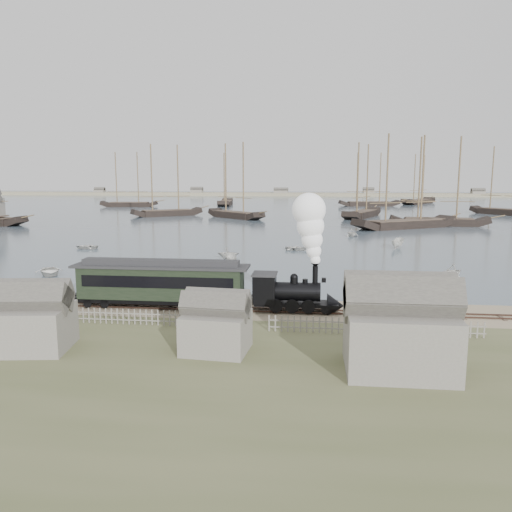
# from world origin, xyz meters

# --- Properties ---
(ground) EXTENTS (600.00, 600.00, 0.00)m
(ground) POSITION_xyz_m (0.00, 0.00, 0.00)
(ground) COLOR tan
(ground) RESTS_ON ground
(harbor_water) EXTENTS (600.00, 336.00, 0.06)m
(harbor_water) POSITION_xyz_m (0.00, 170.00, 0.03)
(harbor_water) COLOR #424F5E
(harbor_water) RESTS_ON ground
(rail_track) EXTENTS (120.00, 1.80, 0.16)m
(rail_track) POSITION_xyz_m (0.00, -2.00, 0.04)
(rail_track) COLOR #3E2A22
(rail_track) RESTS_ON ground
(picket_fence_west) EXTENTS (19.00, 0.10, 1.20)m
(picket_fence_west) POSITION_xyz_m (-6.50, -7.00, 0.00)
(picket_fence_west) COLOR slate
(picket_fence_west) RESTS_ON ground
(picket_fence_east) EXTENTS (15.00, 0.10, 1.20)m
(picket_fence_east) POSITION_xyz_m (12.50, -7.50, 0.00)
(picket_fence_east) COLOR slate
(picket_fence_east) RESTS_ON ground
(shed_left) EXTENTS (5.00, 4.00, 4.10)m
(shed_left) POSITION_xyz_m (-10.00, -13.00, 0.00)
(shed_left) COLOR slate
(shed_left) RESTS_ON ground
(shed_mid) EXTENTS (4.00, 3.50, 3.60)m
(shed_mid) POSITION_xyz_m (2.00, -12.00, 0.00)
(shed_mid) COLOR slate
(shed_mid) RESTS_ON ground
(shed_right) EXTENTS (6.00, 5.00, 5.10)m
(shed_right) POSITION_xyz_m (13.00, -14.00, 0.00)
(shed_right) COLOR slate
(shed_right) RESTS_ON ground
(far_spit) EXTENTS (500.00, 20.00, 1.80)m
(far_spit) POSITION_xyz_m (0.00, 250.00, 0.00)
(far_spit) COLOR tan
(far_spit) RESTS_ON ground
(locomotive) EXTENTS (7.55, 2.82, 9.41)m
(locomotive) POSITION_xyz_m (7.54, -2.00, 4.34)
(locomotive) COLOR black
(locomotive) RESTS_ON ground
(passenger_coach) EXTENTS (14.88, 2.87, 3.61)m
(passenger_coach) POSITION_xyz_m (-4.63, -2.00, 2.27)
(passenger_coach) COLOR black
(passenger_coach) RESTS_ON ground
(beached_dinghy) EXTENTS (2.46, 3.37, 0.68)m
(beached_dinghy) POSITION_xyz_m (2.44, 1.08, 0.34)
(beached_dinghy) COLOR silver
(beached_dinghy) RESTS_ON ground
(rowboat_0) EXTENTS (5.20, 4.84, 0.88)m
(rowboat_0) POSITION_xyz_m (-21.38, 10.26, 0.50)
(rowboat_0) COLOR silver
(rowboat_0) RESTS_ON harbor_water
(rowboat_1) EXTENTS (2.50, 2.89, 1.52)m
(rowboat_1) POSITION_xyz_m (-3.22, 23.74, 0.82)
(rowboat_1) COLOR silver
(rowboat_1) RESTS_ON harbor_water
(rowboat_2) EXTENTS (3.80, 2.03, 1.39)m
(rowboat_2) POSITION_xyz_m (-1.78, 17.34, 0.76)
(rowboat_2) COLOR silver
(rowboat_2) RESTS_ON harbor_water
(rowboat_3) EXTENTS (3.12, 3.85, 0.70)m
(rowboat_3) POSITION_xyz_m (5.75, 32.55, 0.41)
(rowboat_3) COLOR silver
(rowboat_3) RESTS_ON harbor_water
(rowboat_4) EXTENTS (4.25, 4.29, 1.71)m
(rowboat_4) POSITION_xyz_m (23.07, 12.79, 0.92)
(rowboat_4) COLOR silver
(rowboat_4) RESTS_ON harbor_water
(rowboat_5) EXTENTS (4.21, 2.94, 1.53)m
(rowboat_5) POSITION_xyz_m (21.24, 36.56, 0.82)
(rowboat_5) COLOR silver
(rowboat_5) RESTS_ON harbor_water
(rowboat_6) EXTENTS (2.61, 3.53, 0.71)m
(rowboat_6) POSITION_xyz_m (-26.47, 30.59, 0.41)
(rowboat_6) COLOR silver
(rowboat_6) RESTS_ON harbor_water
(rowboat_7) EXTENTS (3.66, 3.52, 1.49)m
(rowboat_7) POSITION_xyz_m (15.36, 51.14, 0.80)
(rowboat_7) COLOR silver
(rowboat_7) RESTS_ON harbor_water
(schooner_1) EXTENTS (18.87, 15.43, 20.00)m
(schooner_1) POSITION_xyz_m (-32.59, 95.00, 10.06)
(schooner_1) COLOR black
(schooner_1) RESTS_ON harbor_water
(schooner_2) EXTENTS (17.72, 17.37, 20.00)m
(schooner_2) POSITION_xyz_m (-12.37, 89.96, 10.06)
(schooner_2) COLOR black
(schooner_2) RESTS_ON harbor_water
(schooner_3) EXTENTS (13.25, 22.44, 20.00)m
(schooner_3) POSITION_xyz_m (21.63, 96.54, 10.06)
(schooner_3) COLOR black
(schooner_3) RESTS_ON harbor_water
(schooner_4) EXTENTS (21.95, 7.11, 20.00)m
(schooner_4) POSITION_xyz_m (36.57, 74.55, 10.06)
(schooner_4) COLOR black
(schooner_4) RESTS_ON harbor_water
(schooner_5) EXTENTS (15.46, 18.47, 20.00)m
(schooner_5) POSITION_xyz_m (63.36, 110.64, 10.06)
(schooner_5) COLOR black
(schooner_5) RESTS_ON harbor_water
(schooner_6) EXTENTS (20.92, 7.39, 20.00)m
(schooner_6) POSITION_xyz_m (-58.93, 135.65, 10.06)
(schooner_6) COLOR black
(schooner_6) RESTS_ON harbor_water
(schooner_7) EXTENTS (7.22, 22.93, 20.00)m
(schooner_7) POSITION_xyz_m (-25.39, 149.50, 10.06)
(schooner_7) COLOR black
(schooner_7) RESTS_ON harbor_water
(schooner_8) EXTENTS (22.99, 8.33, 20.00)m
(schooner_8) POSITION_xyz_m (29.32, 149.84, 10.06)
(schooner_8) COLOR black
(schooner_8) RESTS_ON harbor_water
(schooner_9) EXTENTS (18.57, 24.33, 20.00)m
(schooner_9) POSITION_xyz_m (51.32, 168.92, 10.06)
(schooner_9) COLOR black
(schooner_9) RESTS_ON harbor_water
(schooner_10) EXTENTS (24.47, 17.97, 20.00)m
(schooner_10) POSITION_xyz_m (28.01, 68.30, 10.06)
(schooner_10) COLOR black
(schooner_10) RESTS_ON harbor_water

